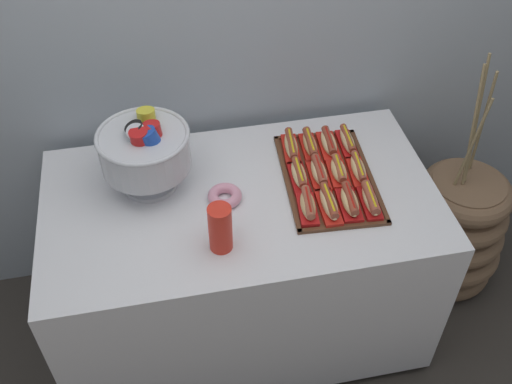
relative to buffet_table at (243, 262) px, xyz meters
name	(u,v)px	position (x,y,z in m)	size (l,w,h in m)	color
ground_plane	(244,320)	(0.00, 0.00, -0.42)	(10.00, 10.00, 0.00)	#38332D
back_wall	(214,2)	(0.00, 0.51, 0.88)	(6.00, 0.10, 2.60)	#9EA8B2
buffet_table	(243,262)	(0.00, 0.00, 0.00)	(1.44, 0.81, 0.79)	silver
floor_vase	(453,230)	(1.00, 0.10, -0.13)	(0.47, 0.47, 1.16)	brown
serving_tray	(328,178)	(0.34, 0.03, 0.38)	(0.36, 0.54, 0.01)	#56331E
hot_dog_0	(308,206)	(0.22, -0.13, 0.41)	(0.08, 0.16, 0.06)	red
hot_dog_1	(329,204)	(0.29, -0.13, 0.41)	(0.07, 0.18, 0.06)	red
hot_dog_2	(350,202)	(0.36, -0.14, 0.41)	(0.08, 0.17, 0.06)	#B21414
hot_dog_3	(370,200)	(0.44, -0.14, 0.41)	(0.07, 0.17, 0.06)	#B21414
hot_dog_4	(299,175)	(0.23, 0.04, 0.41)	(0.07, 0.17, 0.06)	#B21414
hot_dog_5	(319,173)	(0.30, 0.03, 0.41)	(0.07, 0.17, 0.06)	red
hot_dog_6	(339,171)	(0.38, 0.03, 0.41)	(0.08, 0.16, 0.06)	red
hot_dog_7	(358,169)	(0.45, 0.02, 0.41)	(0.08, 0.17, 0.06)	red
hot_dog_8	(291,146)	(0.24, 0.20, 0.41)	(0.08, 0.19, 0.06)	red
hot_dog_9	(310,145)	(0.31, 0.20, 0.41)	(0.07, 0.18, 0.06)	red
hot_dog_10	(329,143)	(0.39, 0.19, 0.41)	(0.08, 0.18, 0.06)	red
hot_dog_11	(347,141)	(0.46, 0.19, 0.41)	(0.07, 0.18, 0.06)	red
punch_bowl	(145,149)	(-0.32, 0.13, 0.55)	(0.33, 0.33, 0.29)	silver
cup_stack	(220,228)	(-0.11, -0.22, 0.47)	(0.08, 0.08, 0.18)	red
donut	(225,196)	(-0.06, -0.01, 0.39)	(0.12, 0.12, 0.04)	pink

